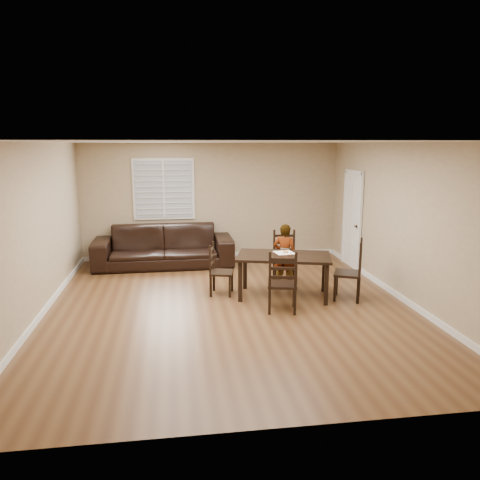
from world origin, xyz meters
name	(u,v)px	position (x,y,z in m)	size (l,w,h in m)	color
ground	(230,306)	(0.00, 0.00, 0.00)	(7.00, 7.00, 0.00)	brown
room	(230,197)	(0.04, 0.18, 1.81)	(6.04, 7.04, 2.72)	tan
dining_table	(284,260)	(1.01, 0.36, 0.67)	(1.79, 1.30, 0.76)	black
chair_near	(284,258)	(1.26, 1.36, 0.46)	(0.50, 0.47, 1.01)	black
chair_far	(282,285)	(0.79, -0.47, 0.47)	(0.54, 0.52, 1.03)	black
chair_left	(215,271)	(-0.17, 0.68, 0.42)	(0.48, 0.50, 0.93)	black
chair_right	(355,273)	(2.20, 0.02, 0.48)	(0.61, 0.62, 1.07)	black
child	(285,256)	(1.16, 0.93, 0.61)	(0.44, 0.29, 1.21)	gray
napkin	(284,253)	(1.06, 0.54, 0.76)	(0.32, 0.32, 0.00)	white
donut	(285,251)	(1.08, 0.53, 0.78)	(0.10, 0.10, 0.04)	#C38146
sofa	(164,246)	(-1.13, 2.83, 0.44)	(3.03, 1.18, 0.89)	black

